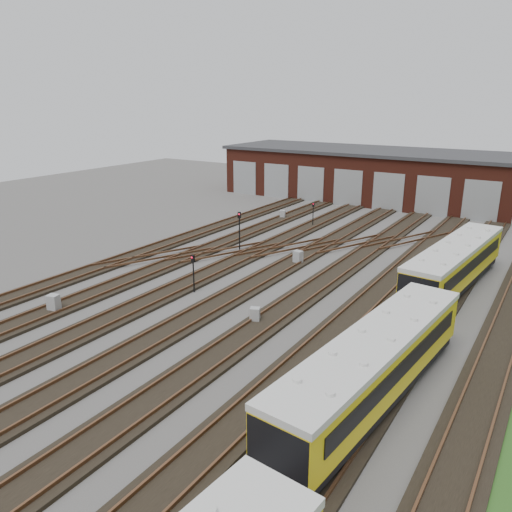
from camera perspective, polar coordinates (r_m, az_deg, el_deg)
The scene contains 13 objects.
ground at distance 30.32m, azimuth -2.32°, elevation -7.01°, with size 120.00×120.00×0.00m, color #474442.
track_network at distance 30.80m, azimuth -1.96°, elevation -6.37°, with size 30.40×70.00×0.33m.
maintenance_shed at distance 65.21m, azimuth 18.27°, elevation 8.45°, with size 51.00×12.50×6.35m.
metro_train at distance 22.11m, azimuth 13.30°, elevation -12.18°, with size 3.87×46.24×2.91m.
signal_mast_0 at distance 33.68m, azimuth -7.18°, elevation -1.42°, with size 0.26×0.24×2.65m.
signal_mast_1 at distance 42.88m, azimuth -1.91°, elevation 3.47°, with size 0.31×0.30×3.35m.
signal_mast_2 at distance 51.31m, azimuth 6.55°, elevation 5.12°, with size 0.25×0.23×2.49m.
signal_mast_3 at distance 32.27m, azimuth 20.07°, elevation -3.28°, with size 0.25×0.24×2.64m.
relay_cabinet_0 at distance 33.24m, azimuth -22.12°, elevation -5.04°, with size 0.67×0.56×1.12m, color #9C9EA1.
relay_cabinet_1 at distance 54.75m, azimuth 3.06°, elevation 4.77°, with size 0.55×0.46×0.92m, color #9C9EA1.
relay_cabinet_2 at distance 29.42m, azimuth -0.12°, elevation -6.79°, with size 0.57×0.47×0.94m, color #9C9EA1.
relay_cabinet_3 at distance 39.64m, azimuth 4.82°, elevation -0.18°, with size 0.66×0.55×1.10m, color #9C9EA1.
relay_cabinet_4 at distance 29.94m, azimuth 20.51°, elevation -7.60°, with size 0.53×0.44×0.88m, color #9C9EA1.
Camera 1 is at (15.80, -22.58, 12.64)m, focal length 35.00 mm.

